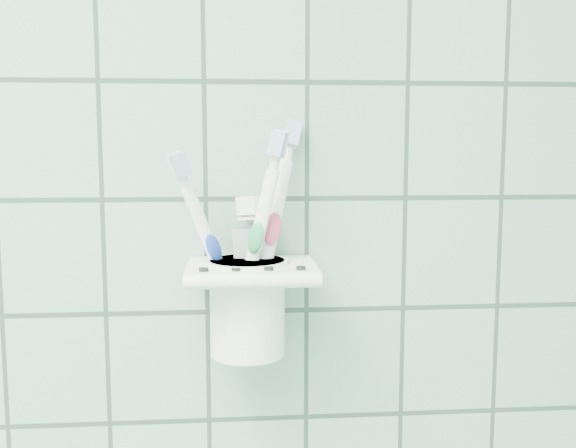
# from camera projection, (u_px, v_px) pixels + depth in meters

# --- Properties ---
(holder_bracket) EXTENTS (0.12, 0.10, 0.04)m
(holder_bracket) POSITION_uv_depth(u_px,v_px,m) (252.00, 272.00, 0.60)
(holder_bracket) COLOR white
(holder_bracket) RESTS_ON wall_back
(cup) EXTENTS (0.08, 0.08, 0.09)m
(cup) POSITION_uv_depth(u_px,v_px,m) (248.00, 303.00, 0.61)
(cup) COLOR white
(cup) RESTS_ON holder_bracket
(toothbrush_pink) EXTENTS (0.07, 0.04, 0.19)m
(toothbrush_pink) POSITION_uv_depth(u_px,v_px,m) (247.00, 240.00, 0.62)
(toothbrush_pink) COLOR white
(toothbrush_pink) RESTS_ON cup
(toothbrush_blue) EXTENTS (0.05, 0.06, 0.22)m
(toothbrush_blue) POSITION_uv_depth(u_px,v_px,m) (247.00, 230.00, 0.59)
(toothbrush_blue) COLOR white
(toothbrush_blue) RESTS_ON cup
(toothbrush_orange) EXTENTS (0.06, 0.03, 0.21)m
(toothbrush_orange) POSITION_uv_depth(u_px,v_px,m) (232.00, 236.00, 0.60)
(toothbrush_orange) COLOR white
(toothbrush_orange) RESTS_ON cup
(toothpaste_tube) EXTENTS (0.04, 0.03, 0.14)m
(toothpaste_tube) POSITION_uv_depth(u_px,v_px,m) (259.00, 259.00, 0.61)
(toothpaste_tube) COLOR silver
(toothpaste_tube) RESTS_ON cup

